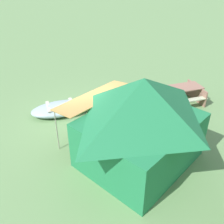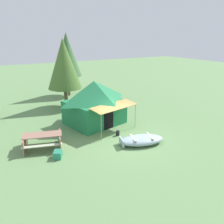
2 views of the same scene
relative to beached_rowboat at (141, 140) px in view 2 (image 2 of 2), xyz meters
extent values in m
plane|color=#658C55|center=(-0.41, 1.01, -0.24)|extent=(80.00, 80.00, 0.00)
ellipsoid|color=#94AAB4|center=(0.01, 0.00, -0.01)|extent=(2.67, 1.82, 0.46)
ellipsoid|color=#343B3F|center=(0.01, 0.00, 0.03)|extent=(2.45, 1.63, 0.17)
cube|color=beige|center=(0.48, -0.14, 0.18)|extent=(0.38, 0.92, 0.04)
cube|color=beige|center=(-0.46, 0.13, 0.18)|extent=(0.38, 0.92, 0.04)
cube|color=#94AAB4|center=(-1.07, 0.30, 0.01)|extent=(0.29, 0.76, 0.35)
cube|color=#207746|center=(-0.81, 4.09, 0.55)|extent=(3.89, 3.47, 1.58)
pyramid|color=#207746|center=(-0.81, 4.09, 1.99)|extent=(4.20, 3.75, 1.30)
cube|color=black|center=(-0.50, 2.72, 0.42)|extent=(0.75, 0.20, 1.26)
cube|color=#B98D48|center=(-0.39, 2.22, 1.39)|extent=(3.18, 1.67, 0.16)
cylinder|color=gray|center=(1.08, 2.10, 0.51)|extent=(0.04, 0.04, 1.50)
cylinder|color=gray|center=(-1.67, 1.48, 0.51)|extent=(0.04, 0.04, 1.50)
cube|color=#976C5A|center=(-4.74, 2.20, 0.52)|extent=(2.11, 1.34, 0.04)
cube|color=beige|center=(-4.92, 1.61, 0.19)|extent=(1.96, 0.82, 0.04)
cube|color=beige|center=(-4.56, 2.79, 0.19)|extent=(1.96, 0.82, 0.04)
cube|color=#976C5A|center=(-5.59, 2.46, 0.13)|extent=(0.49, 1.45, 0.74)
cube|color=#976C5A|center=(-3.90, 1.94, 0.13)|extent=(0.49, 1.45, 0.74)
cube|color=#2A8865|center=(-4.39, 0.82, -0.06)|extent=(0.56, 0.61, 0.35)
cylinder|color=black|center=(-0.53, 1.59, -0.09)|extent=(0.24, 0.24, 0.30)
cylinder|color=brown|center=(0.36, 12.22, 0.71)|extent=(0.23, 0.23, 1.91)
cone|color=#436B3F|center=(0.36, 12.22, 3.67)|extent=(2.63, 2.63, 4.01)
cylinder|color=brown|center=(-1.21, 8.60, 0.55)|extent=(0.30, 0.30, 1.59)
cone|color=#4B6F30|center=(-1.21, 8.60, 3.28)|extent=(2.69, 2.69, 3.86)
camera|label=1|loc=(3.54, 8.79, 5.40)|focal=40.92mm
camera|label=2|loc=(-7.08, -9.05, 5.41)|focal=36.95mm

